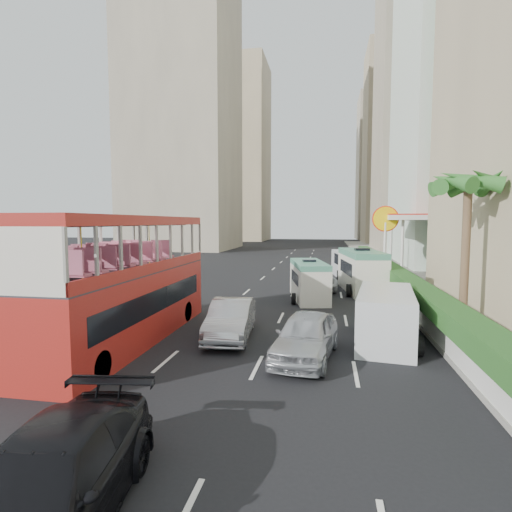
% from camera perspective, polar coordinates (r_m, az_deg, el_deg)
% --- Properties ---
extents(ground_plane, '(200.00, 200.00, 0.00)m').
position_cam_1_polar(ground_plane, '(15.58, 2.92, -13.15)').
color(ground_plane, black).
rests_on(ground_plane, ground).
extents(double_decker_bus, '(2.50, 11.00, 5.06)m').
position_cam_1_polar(double_decker_bus, '(16.82, -17.80, -3.18)').
color(double_decker_bus, '#AE221B').
rests_on(double_decker_bus, ground).
extents(car_silver_lane_a, '(2.07, 4.87, 1.56)m').
position_cam_1_polar(car_silver_lane_a, '(17.08, -3.60, -11.53)').
color(car_silver_lane_a, '#BABDC2').
rests_on(car_silver_lane_a, ground).
extents(car_silver_lane_b, '(2.57, 4.96, 1.61)m').
position_cam_1_polar(car_silver_lane_b, '(14.74, 7.11, -14.24)').
color(car_silver_lane_b, '#BABDC2').
rests_on(car_silver_lane_b, ground).
extents(van_asset, '(3.09, 5.54, 1.46)m').
position_cam_1_polar(van_asset, '(29.30, 8.66, -4.66)').
color(van_asset, silver).
rests_on(van_asset, ground).
extents(minibus_near, '(2.80, 5.58, 2.37)m').
position_cam_1_polar(minibus_near, '(25.17, 7.58, -3.48)').
color(minibus_near, silver).
rests_on(minibus_near, ground).
extents(minibus_far, '(3.01, 6.69, 2.86)m').
position_cam_1_polar(minibus_far, '(28.66, 14.83, -2.09)').
color(minibus_far, silver).
rests_on(minibus_far, ground).
extents(panel_van_near, '(2.73, 5.39, 2.06)m').
position_cam_1_polar(panel_van_near, '(17.04, 18.01, -8.21)').
color(panel_van_near, silver).
rests_on(panel_van_near, ground).
extents(panel_van_far, '(3.17, 5.96, 2.27)m').
position_cam_1_polar(panel_van_far, '(35.81, 13.29, -1.18)').
color(panel_van_far, silver).
rests_on(panel_van_far, ground).
extents(sidewalk, '(6.00, 120.00, 0.18)m').
position_cam_1_polar(sidewalk, '(40.62, 20.23, -2.13)').
color(sidewalk, '#99968C').
rests_on(sidewalk, ground).
extents(kerb_wall, '(0.30, 44.00, 1.00)m').
position_cam_1_polar(kerb_wall, '(29.32, 18.61, -3.51)').
color(kerb_wall, silver).
rests_on(kerb_wall, sidewalk).
extents(hedge, '(1.10, 44.00, 0.70)m').
position_cam_1_polar(hedge, '(29.22, 18.66, -1.86)').
color(hedge, '#2D6626').
rests_on(hedge, kerb_wall).
extents(palm_tree, '(0.36, 0.36, 6.40)m').
position_cam_1_polar(palm_tree, '(19.68, 27.72, 0.12)').
color(palm_tree, brown).
rests_on(palm_tree, sidewalk).
extents(shell_station, '(6.50, 8.00, 5.50)m').
position_cam_1_polar(shell_station, '(38.63, 22.32, 1.43)').
color(shell_station, silver).
rests_on(shell_station, ground).
extents(tower_mid, '(16.00, 16.00, 50.00)m').
position_cam_1_polar(tower_mid, '(77.16, 23.27, 19.63)').
color(tower_mid, '#B0A38B').
rests_on(tower_mid, ground).
extents(tower_far_a, '(14.00, 14.00, 44.00)m').
position_cam_1_polar(tower_far_a, '(99.38, 19.40, 14.54)').
color(tower_far_a, tan).
rests_on(tower_far_a, ground).
extents(tower_far_b, '(14.00, 14.00, 40.00)m').
position_cam_1_polar(tower_far_b, '(120.63, 17.67, 11.86)').
color(tower_far_b, '#B0A38B').
rests_on(tower_far_b, ground).
extents(tower_left_a, '(18.00, 18.00, 52.00)m').
position_cam_1_polar(tower_left_a, '(77.30, -10.49, 20.68)').
color(tower_left_a, '#B0A38B').
rests_on(tower_left_a, ground).
extents(tower_left_b, '(16.00, 16.00, 46.00)m').
position_cam_1_polar(tower_left_b, '(108.91, -2.73, 14.46)').
color(tower_left_b, tan).
rests_on(tower_left_b, ground).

